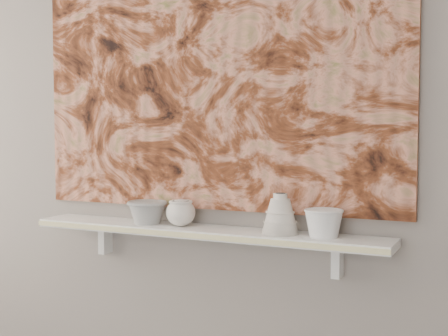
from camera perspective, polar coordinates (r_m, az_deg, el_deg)
The scene contains 11 objects.
wall_back at distance 2.37m, azimuth -0.88°, elevation 4.91°, with size 3.60×3.60×0.00m, color gray.
shelf at distance 2.32m, azimuth -1.90°, elevation -5.85°, with size 1.40×0.18×0.03m, color white.
shelf_stripe at distance 2.24m, azimuth -2.99°, elevation -6.20°, with size 1.40×0.01×0.02m, color beige.
bracket_left at distance 2.64m, azimuth -10.80°, elevation -6.38°, with size 0.03×0.06×0.12m, color white.
bracket_right at distance 2.22m, azimuth 10.33°, elevation -8.31°, with size 0.03×0.06×0.12m, color white.
painting at distance 2.37m, azimuth -1.04°, elevation 9.50°, with size 1.50×0.03×1.10m, color brown.
house_motif at distance 2.19m, azimuth 9.46°, elevation 1.86°, with size 0.09×0.00×0.08m, color black.
bowl_grey at distance 2.43m, azimuth -7.04°, elevation -4.00°, with size 0.16×0.16×0.09m, color #959593, non-canonical shape.
cup_cream at distance 2.36m, azimuth -3.97°, elevation -4.10°, with size 0.11×0.11×0.10m, color silver, non-canonical shape.
bell_vessel at distance 2.19m, azimuth 5.16°, elevation -4.16°, with size 0.13×0.13×0.14m, color beige, non-canonical shape.
bowl_white at distance 2.14m, azimuth 9.11°, elevation -4.99°, with size 0.13×0.13×0.10m, color white, non-canonical shape.
Camera 1 is at (1.05, -0.53, 1.30)m, focal length 50.00 mm.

